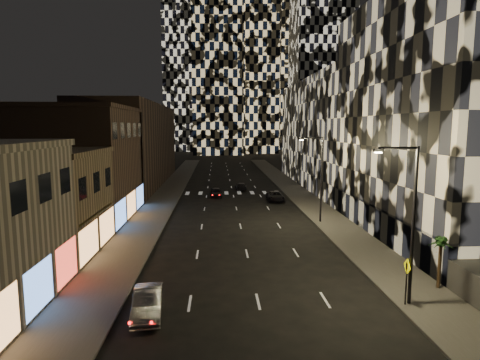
{
  "coord_description": "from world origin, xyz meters",
  "views": [
    {
      "loc": [
        -2.31,
        -11.29,
        10.2
      ],
      "look_at": [
        -0.55,
        20.14,
        6.0
      ],
      "focal_mm": 30.0,
      "sensor_mm": 36.0,
      "label": 1
    }
  ],
  "objects": [
    {
      "name": "streetlight_near",
      "position": [
        8.35,
        10.0,
        5.35
      ],
      "size": [
        2.55,
        0.25,
        9.0
      ],
      "color": "black",
      "rests_on": "sidewalk_right"
    },
    {
      "name": "sidewalk_right",
      "position": [
        10.0,
        50.0,
        0.07
      ],
      "size": [
        4.0,
        120.0,
        0.15
      ],
      "primitive_type": "cube",
      "color": "#47443F",
      "rests_on": "ground"
    },
    {
      "name": "ped_sign",
      "position": [
        8.3,
        9.82,
        1.99
      ],
      "size": [
        0.12,
        0.9,
        2.7
      ],
      "rotation": [
        0.0,
        0.0,
        -0.08
      ],
      "color": "black",
      "rests_on": "sidewalk_right"
    },
    {
      "name": "car_dark_rightlane",
      "position": [
        5.59,
        42.77,
        0.65
      ],
      "size": [
        2.19,
        4.67,
        1.29
      ],
      "primitive_type": "imported",
      "rotation": [
        0.0,
        0.0,
        0.01
      ],
      "color": "black",
      "rests_on": "ground"
    },
    {
      "name": "streetlight_far",
      "position": [
        8.35,
        30.0,
        5.35
      ],
      "size": [
        2.55,
        0.25,
        9.0
      ],
      "color": "black",
      "rests_on": "sidewalk_right"
    },
    {
      "name": "car_dark_midlane",
      "position": [
        -2.59,
        46.61,
        0.66
      ],
      "size": [
        1.78,
        3.97,
        1.32
      ],
      "primitive_type": "imported",
      "rotation": [
        0.0,
        0.0,
        0.06
      ],
      "color": "black",
      "rests_on": "ground"
    },
    {
      "name": "retail_tan",
      "position": [
        -17.0,
        21.0,
        4.0
      ],
      "size": [
        10.0,
        10.0,
        8.0
      ],
      "primitive_type": "cube",
      "color": "#7E674B",
      "rests_on": "ground"
    },
    {
      "name": "midrise_right",
      "position": [
        20.0,
        24.5,
        11.0
      ],
      "size": [
        16.0,
        25.0,
        22.0
      ],
      "primitive_type": "cube",
      "color": "#232326",
      "rests_on": "ground"
    },
    {
      "name": "midrise_base",
      "position": [
        12.3,
        24.5,
        1.5
      ],
      "size": [
        0.6,
        25.0,
        3.0
      ],
      "primitive_type": "cube",
      "color": "#383838",
      "rests_on": "ground"
    },
    {
      "name": "curb_right",
      "position": [
        7.9,
        50.0,
        0.07
      ],
      "size": [
        0.2,
        120.0,
        0.15
      ],
      "primitive_type": "cube",
      "color": "#4C4C47",
      "rests_on": "ground"
    },
    {
      "name": "retail_brown",
      "position": [
        -17.0,
        33.5,
        6.0
      ],
      "size": [
        10.0,
        15.0,
        12.0
      ],
      "primitive_type": "cube",
      "color": "#473328",
      "rests_on": "ground"
    },
    {
      "name": "tower_left_back",
      "position": [
        -12.0,
        165.0,
        60.0
      ],
      "size": [
        24.0,
        24.0,
        120.0
      ],
      "primitive_type": "cube",
      "color": "black",
      "rests_on": "ground"
    },
    {
      "name": "curb_left",
      "position": [
        -7.9,
        50.0,
        0.07
      ],
      "size": [
        0.2,
        120.0,
        0.15
      ],
      "primitive_type": "cube",
      "color": "#4C4C47",
      "rests_on": "ground"
    },
    {
      "name": "sidewalk_left",
      "position": [
        -10.0,
        50.0,
        0.07
      ],
      "size": [
        4.0,
        120.0,
        0.15
      ],
      "primitive_type": "cube",
      "color": "#47443F",
      "rests_on": "ground"
    },
    {
      "name": "tower_right_mid",
      "position": [
        35.0,
        135.0,
        50.0
      ],
      "size": [
        20.0,
        20.0,
        100.0
      ],
      "primitive_type": "cube",
      "color": "black",
      "rests_on": "ground"
    },
    {
      "name": "retail_filler_left",
      "position": [
        -17.0,
        60.0,
        7.0
      ],
      "size": [
        10.0,
        40.0,
        14.0
      ],
      "primitive_type": "cube",
      "color": "#473328",
      "rests_on": "ground"
    },
    {
      "name": "palm_tree",
      "position": [
        11.5,
        12.07,
        2.86
      ],
      "size": [
        1.66,
        1.68,
        3.29
      ],
      "color": "#47331E",
      "rests_on": "sidewalk_right"
    },
    {
      "name": "tower_center_low",
      "position": [
        -2.0,
        140.0,
        47.5
      ],
      "size": [
        18.0,
        18.0,
        95.0
      ],
      "primitive_type": "cube",
      "color": "black",
      "rests_on": "ground"
    },
    {
      "name": "car_silver_parked",
      "position": [
        -6.16,
        9.63,
        0.71
      ],
      "size": [
        1.93,
        4.45,
        1.42
      ],
      "primitive_type": "imported",
      "rotation": [
        0.0,
        0.0,
        0.1
      ],
      "color": "gray",
      "rests_on": "ground"
    },
    {
      "name": "car_dark_oncoming",
      "position": [
        1.45,
        52.77,
        0.59
      ],
      "size": [
        1.76,
        4.09,
        1.17
      ],
      "primitive_type": "imported",
      "rotation": [
        0.0,
        0.0,
        3.17
      ],
      "color": "black",
      "rests_on": "ground"
    },
    {
      "name": "midrise_filler_right",
      "position": [
        20.0,
        57.0,
        9.0
      ],
      "size": [
        16.0,
        40.0,
        18.0
      ],
      "primitive_type": "cube",
      "color": "#232326",
      "rests_on": "ground"
    }
  ]
}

